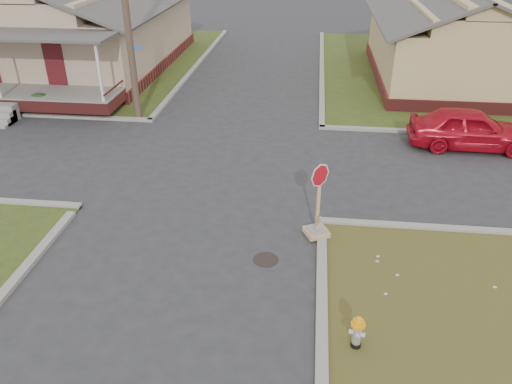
# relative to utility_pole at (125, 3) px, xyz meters

# --- Properties ---
(ground) EXTENTS (120.00, 120.00, 0.00)m
(ground) POSITION_rel_utility_pole_xyz_m (4.20, -8.90, -4.66)
(ground) COLOR #2A2B2D
(ground) RESTS_ON ground
(verge_far_left) EXTENTS (19.00, 19.00, 0.05)m
(verge_far_left) POSITION_rel_utility_pole_xyz_m (-8.80, 9.10, -4.64)
(verge_far_left) COLOR #314117
(verge_far_left) RESTS_ON ground
(curbs) EXTENTS (80.00, 40.00, 0.12)m
(curbs) POSITION_rel_utility_pole_xyz_m (4.20, -3.90, -4.66)
(curbs) COLOR gray
(curbs) RESTS_ON ground
(manhole) EXTENTS (0.64, 0.64, 0.01)m
(manhole) POSITION_rel_utility_pole_xyz_m (6.40, -9.40, -4.66)
(manhole) COLOR black
(manhole) RESTS_ON ground
(corner_house) EXTENTS (10.10, 15.50, 5.30)m
(corner_house) POSITION_rel_utility_pole_xyz_m (-5.80, 7.78, -2.38)
(corner_house) COLOR maroon
(corner_house) RESTS_ON ground
(side_house_yellow) EXTENTS (7.60, 11.60, 4.70)m
(side_house_yellow) POSITION_rel_utility_pole_xyz_m (14.20, 7.60, -2.47)
(side_house_yellow) COLOR maroon
(side_house_yellow) RESTS_ON ground
(utility_pole) EXTENTS (1.80, 0.28, 9.00)m
(utility_pole) POSITION_rel_utility_pole_xyz_m (0.00, 0.00, 0.00)
(utility_pole) COLOR #412F25
(utility_pole) RESTS_ON ground
(fire_hydrant) EXTENTS (0.28, 0.28, 0.76)m
(fire_hydrant) POSITION_rel_utility_pole_xyz_m (8.47, -12.11, -4.19)
(fire_hydrant) COLOR black
(fire_hydrant) RESTS_ON ground
(stop_sign) EXTENTS (0.60, 0.59, 2.12)m
(stop_sign) POSITION_rel_utility_pole_xyz_m (7.65, -8.17, -4.15)
(stop_sign) COLOR tan
(stop_sign) RESTS_ON ground
(red_sedan) EXTENTS (4.45, 1.89, 1.50)m
(red_sedan) POSITION_rel_utility_pole_xyz_m (13.19, -1.56, -3.91)
(red_sedan) COLOR red
(red_sedan) RESTS_ON ground
(hedge_right) EXTENTS (1.24, 1.02, 0.95)m
(hedge_right) POSITION_rel_utility_pole_xyz_m (-4.38, 0.04, -4.14)
(hedge_right) COLOR #1B3A15
(hedge_right) RESTS_ON verge_far_left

